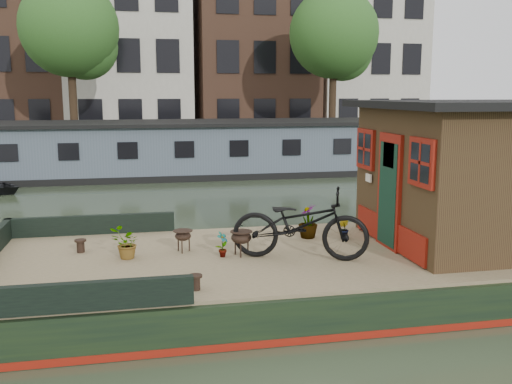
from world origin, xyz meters
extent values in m
plane|color=#2A3522|center=(0.00, 0.00, 0.00)|extent=(120.00, 120.00, 0.00)
cube|color=black|center=(0.00, 0.00, 0.30)|extent=(12.00, 4.00, 0.60)
cube|color=maroon|center=(0.00, 0.00, 0.06)|extent=(12.02, 4.02, 0.10)
cube|color=#8C7656|center=(0.00, 0.00, 0.62)|extent=(11.80, 3.80, 0.05)
cube|color=black|center=(-4.50, 1.92, 0.82)|extent=(3.00, 0.12, 0.35)
cube|color=black|center=(-4.50, -1.92, 0.82)|extent=(3.00, 0.12, 0.35)
cube|color=black|center=(2.20, 0.00, 1.80)|extent=(3.50, 3.00, 2.30)
cube|color=black|center=(2.20, 0.00, 3.01)|extent=(4.00, 3.50, 0.12)
cube|color=maroon|center=(0.42, 0.00, 1.60)|extent=(0.06, 0.80, 1.90)
cube|color=black|center=(0.40, 0.00, 1.55)|extent=(0.04, 0.64, 1.70)
cube|color=maroon|center=(0.42, -1.05, 2.20)|extent=(0.06, 0.72, 0.72)
cube|color=maroon|center=(0.42, 1.05, 2.20)|extent=(0.06, 0.72, 0.72)
imported|color=black|center=(-1.20, -0.35, 1.20)|extent=(2.23, 1.42, 1.11)
imported|color=brown|center=(-2.37, -0.03, 0.85)|extent=(0.25, 0.26, 0.41)
imported|color=maroon|center=(-0.10, 0.69, 0.83)|extent=(0.20, 0.23, 0.36)
imported|color=#B46834|center=(-3.84, 0.18, 0.90)|extent=(0.59, 0.58, 0.49)
imported|color=maroon|center=(-0.70, 0.88, 0.95)|extent=(0.40, 0.40, 0.61)
cylinder|color=black|center=(-4.58, 0.70, 0.76)|extent=(0.19, 0.19, 0.21)
cylinder|color=black|center=(-2.93, -1.46, 0.75)|extent=(0.18, 0.18, 0.21)
cube|color=#47515F|center=(0.00, 14.00, 1.00)|extent=(20.00, 4.00, 2.00)
cube|color=black|center=(0.00, 14.00, 2.05)|extent=(20.40, 4.40, 0.12)
cube|color=black|center=(0.00, 14.00, 0.12)|extent=(20.00, 4.05, 0.24)
cube|color=#47443F|center=(0.00, 20.50, 0.45)|extent=(60.00, 6.00, 0.90)
cube|color=brown|center=(-10.50, 27.50, 7.50)|extent=(6.00, 8.00, 15.00)
cube|color=#B7B2A3|center=(-4.00, 27.50, 8.25)|extent=(7.00, 8.00, 16.50)
cube|color=brown|center=(3.50, 27.50, 7.75)|extent=(7.00, 8.00, 15.50)
cube|color=#B7B2A3|center=(10.50, 27.50, 8.00)|extent=(6.50, 8.00, 16.00)
cylinder|color=#332316|center=(-6.50, 19.00, 2.90)|extent=(0.36, 0.36, 4.00)
sphere|color=#29521B|center=(-6.50, 19.00, 6.10)|extent=(4.40, 4.40, 4.40)
sphere|color=#29521B|center=(-5.90, 19.30, 5.30)|extent=(3.00, 3.00, 3.00)
cylinder|color=#332316|center=(6.00, 19.00, 2.90)|extent=(0.36, 0.36, 4.00)
sphere|color=#29521B|center=(6.00, 19.00, 6.10)|extent=(4.40, 4.40, 4.40)
sphere|color=#29521B|center=(6.60, 19.30, 5.30)|extent=(3.00, 3.00, 3.00)
camera|label=1|loc=(-3.59, -8.61, 3.19)|focal=40.00mm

